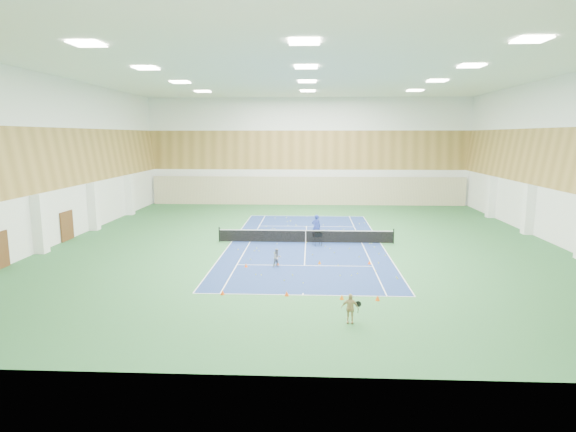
{
  "coord_description": "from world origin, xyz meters",
  "views": [
    {
      "loc": [
        0.34,
        -34.62,
        7.75
      ],
      "look_at": [
        -1.3,
        -0.14,
        2.0
      ],
      "focal_mm": 30.0,
      "sensor_mm": 36.0,
      "label": 1
    }
  ],
  "objects": [
    {
      "name": "cone_base_c",
      "position": [
        1.88,
        -12.4,
        0.12
      ],
      "size": [
        0.22,
        0.22,
        0.24
      ],
      "primitive_type": "cone",
      "color": "orange",
      "rests_on": "ground"
    },
    {
      "name": "ground",
      "position": [
        0.0,
        0.0,
        0.0
      ],
      "size": [
        40.0,
        40.0,
        0.0
      ],
      "primitive_type": "plane",
      "color": "#296132",
      "rests_on": "ground"
    },
    {
      "name": "cone_base_b",
      "position": [
        -0.79,
        -12.0,
        0.12
      ],
      "size": [
        0.22,
        0.22,
        0.24
      ],
      "primitive_type": "cone",
      "color": "#FC4E0D",
      "rests_on": "ground"
    },
    {
      "name": "coach",
      "position": [
        0.78,
        1.54,
        0.92
      ],
      "size": [
        0.72,
        0.52,
        1.84
      ],
      "primitive_type": "imported",
      "rotation": [
        0.0,
        0.0,
        3.26
      ],
      "color": "#21349A",
      "rests_on": "ground"
    },
    {
      "name": "wood_cladding",
      "position": [
        0.0,
        0.0,
        8.0
      ],
      "size": [
        36.0,
        40.0,
        8.0
      ],
      "primitive_type": null,
      "color": "olive",
      "rests_on": "room_shell"
    },
    {
      "name": "cone_svc_d",
      "position": [
        3.97,
        -5.89,
        0.12
      ],
      "size": [
        0.22,
        0.22,
        0.24
      ],
      "primitive_type": "cone",
      "color": "#F2440C",
      "rests_on": "ground"
    },
    {
      "name": "child_apron",
      "position": [
        2.02,
        -15.34,
        0.64
      ],
      "size": [
        0.77,
        0.37,
        1.28
      ],
      "primitive_type": "imported",
      "rotation": [
        0.0,
        0.0,
        -0.08
      ],
      "color": "tan",
      "rests_on": "ground"
    },
    {
      "name": "back_curtain",
      "position": [
        0.0,
        19.75,
        1.6
      ],
      "size": [
        35.4,
        0.16,
        3.2
      ],
      "primitive_type": "cube",
      "color": "#C6B793",
      "rests_on": "ground"
    },
    {
      "name": "cone_svc_a",
      "position": [
        -3.49,
        -6.91,
        0.12
      ],
      "size": [
        0.22,
        0.22,
        0.24
      ],
      "primitive_type": "cone",
      "color": "#FF4E0D",
      "rests_on": "ground"
    },
    {
      "name": "ceiling_light_grid",
      "position": [
        0.0,
        0.0,
        11.92
      ],
      "size": [
        21.4,
        25.4,
        0.06
      ],
      "primitive_type": null,
      "color": "white",
      "rests_on": "room_shell"
    },
    {
      "name": "cone_svc_c",
      "position": [
        0.92,
        -5.99,
        0.12
      ],
      "size": [
        0.22,
        0.22,
        0.24
      ],
      "primitive_type": "cone",
      "color": "orange",
      "rests_on": "ground"
    },
    {
      "name": "cone_svc_b",
      "position": [
        -1.63,
        -6.34,
        0.11
      ],
      "size": [
        0.2,
        0.2,
        0.22
      ],
      "primitive_type": "cone",
      "color": "#D8490B",
      "rests_on": "ground"
    },
    {
      "name": "cone_base_d",
      "position": [
        3.57,
        -12.48,
        0.12
      ],
      "size": [
        0.23,
        0.23,
        0.25
      ],
      "primitive_type": "cone",
      "color": "#F24F0C",
      "rests_on": "ground"
    },
    {
      "name": "room_shell",
      "position": [
        0.0,
        0.0,
        6.0
      ],
      "size": [
        36.0,
        40.0,
        12.0
      ],
      "primitive_type": null,
      "color": "white",
      "rests_on": "ground"
    },
    {
      "name": "tennis_net",
      "position": [
        0.0,
        0.0,
        0.55
      ],
      "size": [
        12.8,
        0.1,
        1.1
      ],
      "primitive_type": null,
      "color": "black",
      "rests_on": "ground"
    },
    {
      "name": "door_left_b",
      "position": [
        -17.92,
        0.0,
        1.1
      ],
      "size": [
        0.08,
        1.8,
        2.2
      ],
      "primitive_type": "cube",
      "color": "#593319",
      "rests_on": "ground"
    },
    {
      "name": "court_surface",
      "position": [
        0.0,
        0.0,
        0.01
      ],
      "size": [
        10.97,
        23.77,
        0.01
      ],
      "primitive_type": "cube",
      "color": "navy",
      "rests_on": "ground"
    },
    {
      "name": "cone_base_a",
      "position": [
        -3.98,
        -11.97,
        0.12
      ],
      "size": [
        0.22,
        0.22,
        0.24
      ],
      "primitive_type": "cone",
      "color": "#F0460C",
      "rests_on": "ground"
    },
    {
      "name": "ball_cart",
      "position": [
        0.85,
        -0.96,
        0.5
      ],
      "size": [
        0.72,
        0.72,
        1.0
      ],
      "primitive_type": null,
      "rotation": [
        0.0,
        0.0,
        0.3
      ],
      "color": "black",
      "rests_on": "ground"
    },
    {
      "name": "tennis_balls_scatter",
      "position": [
        0.0,
        0.0,
        0.05
      ],
      "size": [
        10.57,
        22.77,
        0.07
      ],
      "primitive_type": null,
      "color": "yellow",
      "rests_on": "ground"
    },
    {
      "name": "child_court",
      "position": [
        -1.63,
        -6.73,
        0.56
      ],
      "size": [
        0.69,
        0.65,
        1.12
      ],
      "primitive_type": "imported",
      "rotation": [
        0.0,
        0.0,
        0.58
      ],
      "color": "gray",
      "rests_on": "ground"
    }
  ]
}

